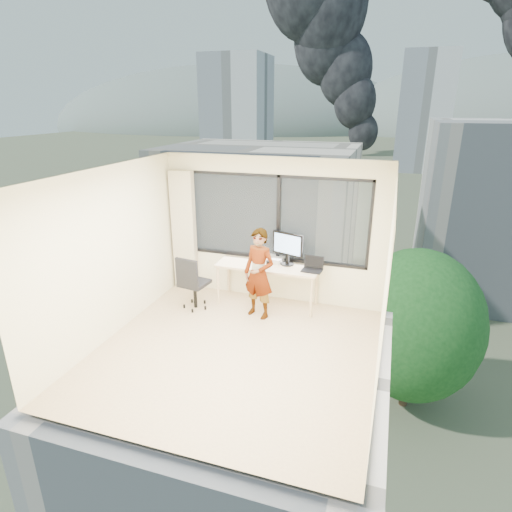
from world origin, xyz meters
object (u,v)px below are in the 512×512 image
at_px(game_console, 274,259).
at_px(laptop, 312,265).
at_px(person, 259,274).
at_px(chair, 194,281).
at_px(monitor, 288,249).
at_px(desk, 267,285).
at_px(handbag, 315,261).

distance_m(game_console, laptop, 0.80).
relative_size(person, game_console, 4.73).
bearing_deg(chair, monitor, 33.07).
distance_m(desk, person, 0.62).
relative_size(desk, laptop, 5.03).
relative_size(chair, handbag, 4.11).
bearing_deg(handbag, person, -151.45).
bearing_deg(monitor, game_console, 178.94).
height_order(chair, game_console, chair).
height_order(game_console, handbag, handbag).
bearing_deg(person, monitor, 78.87).
bearing_deg(person, chair, -160.38).
distance_m(desk, chair, 1.30).
bearing_deg(monitor, handbag, 26.09).
relative_size(desk, handbag, 7.38).
bearing_deg(person, desk, 106.29).
distance_m(desk, laptop, 0.94).
bearing_deg(laptop, desk, -177.87).
bearing_deg(desk, person, -90.71).
xyz_separation_m(desk, chair, (-1.18, -0.54, 0.13)).
xyz_separation_m(monitor, handbag, (0.48, 0.07, -0.20)).
bearing_deg(monitor, person, -100.04).
height_order(desk, chair, chair).
bearing_deg(game_console, chair, -136.75).
height_order(desk, game_console, game_console).
xyz_separation_m(game_console, laptop, (0.75, -0.27, 0.07)).
height_order(desk, person, person).
height_order(monitor, handbag, monitor).
bearing_deg(handbag, game_console, 166.10).
relative_size(person, laptop, 4.31).
bearing_deg(handbag, laptop, -101.82).
distance_m(person, monitor, 0.75).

